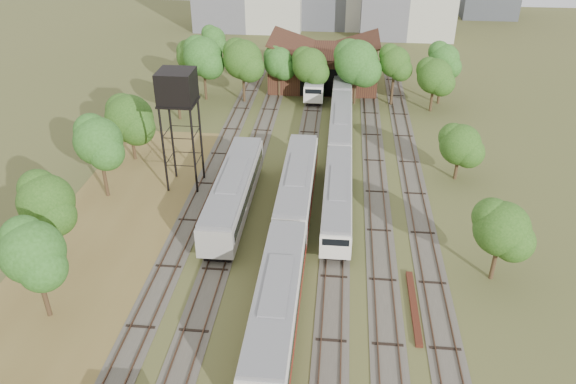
# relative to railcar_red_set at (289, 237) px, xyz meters

# --- Properties ---
(ground) EXTENTS (240.00, 240.00, 0.00)m
(ground) POSITION_rel_railcar_red_set_xyz_m (2.00, -13.00, -2.05)
(ground) COLOR #475123
(ground) RESTS_ON ground
(dry_grass_patch) EXTENTS (14.00, 60.00, 0.04)m
(dry_grass_patch) POSITION_rel_railcar_red_set_xyz_m (-16.00, -5.00, -2.03)
(dry_grass_patch) COLOR brown
(dry_grass_patch) RESTS_ON ground
(tracks) EXTENTS (24.60, 80.00, 0.19)m
(tracks) POSITION_rel_railcar_red_set_xyz_m (1.33, 12.00, -2.01)
(tracks) COLOR #4C473D
(tracks) RESTS_ON ground
(railcar_red_set) EXTENTS (3.13, 34.58, 3.88)m
(railcar_red_set) POSITION_rel_railcar_red_set_xyz_m (0.00, 0.00, 0.00)
(railcar_red_set) COLOR black
(railcar_red_set) RESTS_ON ground
(railcar_green_set) EXTENTS (2.71, 52.08, 3.35)m
(railcar_green_set) POSITION_rel_railcar_red_set_xyz_m (4.00, 24.94, -0.28)
(railcar_green_set) COLOR black
(railcar_green_set) RESTS_ON ground
(railcar_rear) EXTENTS (2.75, 16.08, 3.39)m
(railcar_rear) POSITION_rel_railcar_red_set_xyz_m (0.00, 42.94, -0.26)
(railcar_rear) COLOR black
(railcar_rear) RESTS_ON ground
(old_grey_coach) EXTENTS (3.24, 18.00, 4.02)m
(old_grey_coach) POSITION_rel_railcar_red_set_xyz_m (-6.00, 6.76, 0.14)
(old_grey_coach) COLOR black
(old_grey_coach) RESTS_ON ground
(water_tower) EXTENTS (3.61, 3.61, 12.48)m
(water_tower) POSITION_rel_railcar_red_set_xyz_m (-12.11, 11.70, 8.48)
(water_tower) COLOR black
(water_tower) RESTS_ON ground
(rail_pile_far) EXTENTS (0.52, 8.35, 0.27)m
(rail_pile_far) POSITION_rel_railcar_red_set_xyz_m (10.20, -5.69, -1.91)
(rail_pile_far) COLOR #512317
(rail_pile_far) RESTS_ON ground
(maintenance_shed) EXTENTS (16.45, 11.55, 7.58)m
(maintenance_shed) POSITION_rel_railcar_red_set_xyz_m (1.00, 44.98, 0.87)
(maintenance_shed) COLOR #381C14
(maintenance_shed) RESTS_ON ground
(tree_band_left) EXTENTS (7.54, 74.23, 8.54)m
(tree_band_left) POSITION_rel_railcar_red_set_xyz_m (-18.36, 9.41, 3.41)
(tree_band_left) COLOR #382616
(tree_band_left) RESTS_ON ground
(tree_band_far) EXTENTS (38.42, 7.81, 9.08)m
(tree_band_far) POSITION_rel_railcar_red_set_xyz_m (-1.36, 37.54, 3.91)
(tree_band_far) COLOR #382616
(tree_band_far) RESTS_ON ground
(tree_band_right) EXTENTS (5.11, 41.54, 7.39)m
(tree_band_right) POSITION_rel_railcar_red_set_xyz_m (16.57, 18.18, 2.62)
(tree_band_right) COLOR #382616
(tree_band_right) RESTS_ON ground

